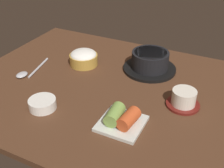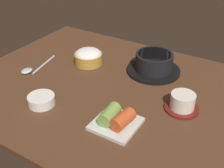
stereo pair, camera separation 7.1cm
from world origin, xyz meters
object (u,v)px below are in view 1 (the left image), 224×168
Objects in this scene: stone_pot at (150,62)px; kimchi_plate at (122,119)px; side_bowl_near at (42,103)px; spoon at (27,72)px; tea_cup_with_saucer at (184,99)px; rice_bowl at (84,58)px.

stone_pot is 1.61× the size of kimchi_plate.
kimchi_plate is 1.47× the size of side_bowl_near.
spoon is (-18.26, 14.27, -1.04)cm from side_bowl_near.
stone_pot is 23.94cm from tea_cup_with_saucer.
side_bowl_near is (-37.95, -20.04, -0.92)cm from tea_cup_with_saucer.
rice_bowl is 0.63× the size of spoon.
kimchi_plate is 25.04cm from side_bowl_near.
tea_cup_with_saucer is (41.35, -9.73, -0.42)cm from rice_bowl.
tea_cup_with_saucer reaches higher than kimchi_plate.
stone_pot reaches higher than tea_cup_with_saucer.
spoon is (-39.25, -22.65, -2.82)cm from stone_pot.
stone_pot is 42.51cm from side_bowl_near.
rice_bowl is (-24.40, -7.15, -0.45)cm from stone_pot.
kimchi_plate reaches higher than spoon.
stone_pot is 1.90× the size of tea_cup_with_saucer.
spoon is at bearing -174.14° from tea_cup_with_saucer.
tea_cup_with_saucer is 42.92cm from side_bowl_near.
rice_bowl reaches higher than kimchi_plate.
side_bowl_near reaches higher than spoon.
rice_bowl is 0.89× the size of kimchi_plate.
kimchi_plate is (3.81, -33.55, -1.42)cm from stone_pot.
stone_pot is 1.14× the size of spoon.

